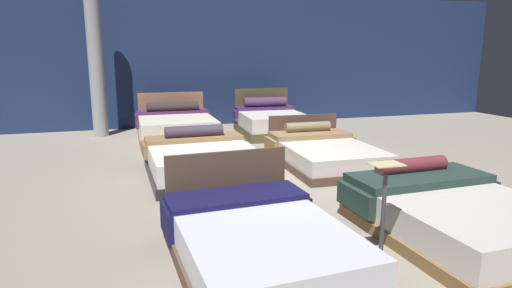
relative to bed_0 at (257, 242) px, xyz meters
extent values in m
cube|color=gray|center=(1.10, 2.58, -0.23)|extent=(18.00, 18.00, 0.02)
cube|color=navy|center=(1.10, 7.97, 1.53)|extent=(18.00, 0.06, 3.50)
cube|color=brown|center=(0.00, -0.07, -0.15)|extent=(1.53, 2.09, 0.14)
cube|color=silver|center=(0.00, -0.07, 0.06)|extent=(1.46, 2.02, 0.27)
cube|color=brown|center=(-0.05, 0.94, 0.20)|extent=(1.34, 0.11, 0.85)
cube|color=#171442|center=(-0.03, 0.63, 0.22)|extent=(1.43, 0.62, 0.05)
cube|color=#171442|center=(-0.74, 0.60, 0.04)|extent=(0.08, 0.55, 0.30)
cube|color=#171442|center=(0.67, 0.67, 0.04)|extent=(0.08, 0.55, 0.30)
cube|color=brown|center=(2.16, -0.09, -0.16)|extent=(1.68, 2.10, 0.13)
cube|color=silver|center=(2.16, -0.09, 0.05)|extent=(1.62, 2.04, 0.30)
cube|color=#253933|center=(2.14, 0.58, 0.25)|extent=(1.63, 0.70, 0.09)
cube|color=#253933|center=(1.31, 0.56, 0.08)|extent=(0.11, 0.67, 0.25)
cube|color=#253933|center=(2.97, 0.60, 0.08)|extent=(0.11, 0.67, 0.25)
cylinder|color=maroon|center=(2.14, 0.72, 0.36)|extent=(0.90, 0.21, 0.19)
cube|color=black|center=(0.04, 2.99, -0.15)|extent=(1.68, 1.97, 0.15)
cube|color=white|center=(0.04, 2.99, 0.08)|extent=(1.62, 1.91, 0.30)
cube|color=olive|center=(0.02, 3.67, 0.26)|extent=(1.63, 0.56, 0.07)
cube|color=olive|center=(-0.80, 3.65, 0.12)|extent=(0.08, 0.52, 0.22)
cube|color=olive|center=(0.84, 3.69, 0.12)|extent=(0.08, 0.52, 0.22)
cylinder|color=#3E3346|center=(0.02, 3.64, 0.38)|extent=(0.97, 0.22, 0.19)
cube|color=#503B31|center=(2.16, 2.99, -0.16)|extent=(1.53, 2.20, 0.13)
cube|color=silver|center=(2.16, 2.99, 0.03)|extent=(1.47, 2.14, 0.24)
cube|color=#503B31|center=(2.19, 4.07, 0.15)|extent=(1.38, 0.08, 0.74)
cube|color=#8B6D4B|center=(2.18, 3.72, 0.19)|extent=(1.47, 0.67, 0.09)
cube|color=#8B6D4B|center=(1.43, 3.74, 0.02)|extent=(0.10, 0.63, 0.27)
cube|color=#8B6D4B|center=(2.93, 3.70, 0.02)|extent=(0.10, 0.63, 0.27)
cylinder|color=olive|center=(2.18, 3.84, 0.32)|extent=(0.87, 0.20, 0.18)
cube|color=#986D4D|center=(0.01, 6.05, -0.12)|extent=(1.66, 2.06, 0.20)
cube|color=silver|center=(0.01, 6.05, 0.13)|extent=(1.60, 2.00, 0.32)
cube|color=#986D4D|center=(0.01, 7.07, 0.27)|extent=(1.56, 0.05, 0.98)
cube|color=#492552|center=(0.01, 6.80, 0.32)|extent=(1.63, 0.50, 0.06)
cube|color=#492552|center=(-0.81, 6.81, 0.13)|extent=(0.07, 0.49, 0.32)
cube|color=#492552|center=(0.84, 6.79, 0.13)|extent=(0.07, 0.49, 0.32)
cylinder|color=#32282B|center=(0.01, 6.71, 0.45)|extent=(1.20, 0.22, 0.22)
cube|color=brown|center=(2.26, 6.07, -0.12)|extent=(1.59, 2.05, 0.20)
cube|color=silver|center=(2.26, 6.07, 0.13)|extent=(1.53, 1.98, 0.32)
cube|color=brown|center=(2.31, 7.05, 0.29)|extent=(1.39, 0.12, 1.02)
cube|color=#3C2255|center=(2.30, 6.79, 0.33)|extent=(1.49, 0.54, 0.07)
cube|color=#3C2255|center=(1.55, 6.84, 0.20)|extent=(0.10, 0.46, 0.19)
cube|color=#3C2255|center=(3.05, 6.75, 0.20)|extent=(0.10, 0.46, 0.19)
cylinder|color=#4D3157|center=(2.29, 6.73, 0.49)|extent=(1.07, 0.28, 0.22)
cylinder|color=#3F3F44|center=(1.10, -0.27, -0.21)|extent=(0.24, 0.24, 0.02)
cylinder|color=#3F3F44|center=(1.10, -0.27, 0.19)|extent=(0.04, 0.04, 0.82)
cube|color=beige|center=(1.10, -0.27, 0.70)|extent=(0.28, 0.20, 0.01)
cylinder|color=#99999E|center=(-1.63, 7.09, 1.53)|extent=(0.34, 0.34, 3.50)
camera|label=1|loc=(-1.06, -3.39, 1.64)|focal=29.90mm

